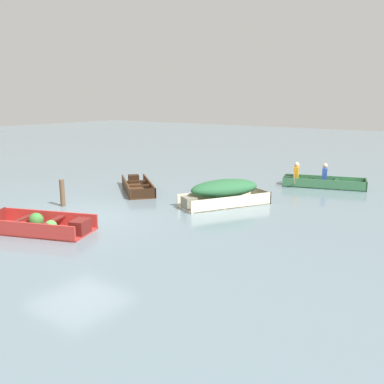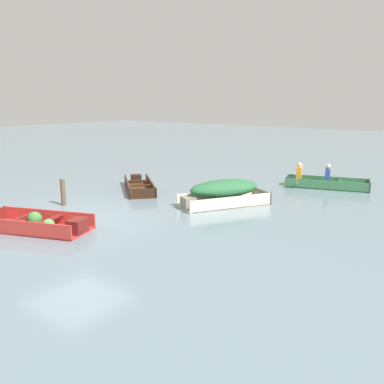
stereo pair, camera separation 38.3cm
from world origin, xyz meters
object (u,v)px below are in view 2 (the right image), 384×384
at_px(skiff_cream_mid_moored, 224,191).
at_px(mooring_post, 63,192).
at_px(rowboat_green_with_crew, 321,182).
at_px(dinghy_red_foreground, 40,224).
at_px(skiff_dark_varnish_near_moored, 139,186).

distance_m(skiff_cream_mid_moored, mooring_post, 5.09).
bearing_deg(rowboat_green_with_crew, dinghy_red_foreground, -110.93).
bearing_deg(dinghy_red_foreground, mooring_post, 131.16).
bearing_deg(skiff_cream_mid_moored, dinghy_red_foreground, -114.67).
relative_size(dinghy_red_foreground, rowboat_green_with_crew, 0.96).
height_order(rowboat_green_with_crew, mooring_post, rowboat_green_with_crew).
relative_size(skiff_dark_varnish_near_moored, rowboat_green_with_crew, 0.89).
height_order(dinghy_red_foreground, skiff_cream_mid_moored, skiff_cream_mid_moored).
distance_m(dinghy_red_foreground, skiff_cream_mid_moored, 5.58).
bearing_deg(skiff_dark_varnish_near_moored, mooring_post, -93.50).
bearing_deg(dinghy_red_foreground, rowboat_green_with_crew, 69.07).
distance_m(skiff_dark_varnish_near_moored, mooring_post, 3.22).
height_order(dinghy_red_foreground, mooring_post, mooring_post).
bearing_deg(skiff_cream_mid_moored, rowboat_green_with_crew, 73.33).
height_order(skiff_dark_varnish_near_moored, rowboat_green_with_crew, rowboat_green_with_crew).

